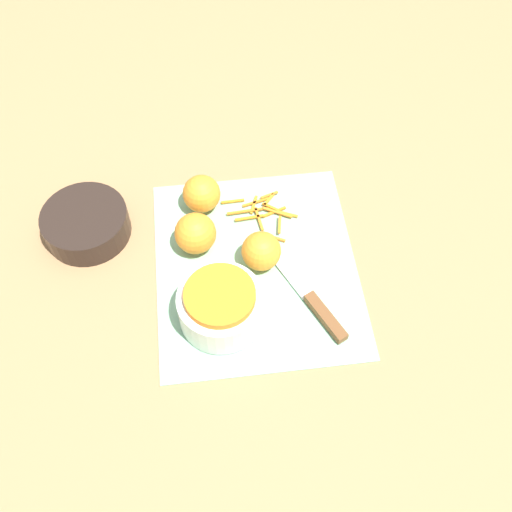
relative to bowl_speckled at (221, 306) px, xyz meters
The scene contains 9 objects.
ground_plane 0.13m from the bowl_speckled, 36.09° to the right, with size 4.00×4.00×0.00m, color #9E754C.
cutting_board 0.13m from the bowl_speckled, 36.09° to the right, with size 0.43×0.37×0.01m.
bowl_speckled is the anchor object (origin of this frame).
bowl_dark 0.32m from the bowl_speckled, 47.61° to the left, with size 0.16×0.16×0.05m.
knife 0.17m from the bowl_speckled, 91.77° to the right, with size 0.22×0.12×0.02m.
orange_left 0.16m from the bowl_speckled, 11.83° to the left, with size 0.08×0.08×0.08m.
orange_right 0.13m from the bowl_speckled, 38.32° to the right, with size 0.07×0.07×0.07m.
orange_back 0.25m from the bowl_speckled, ahead, with size 0.07×0.07×0.07m.
peel_pile 0.24m from the bowl_speckled, 24.64° to the right, with size 0.12×0.15×0.01m.
Camera 1 is at (-0.60, 0.07, 0.93)m, focal length 42.00 mm.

